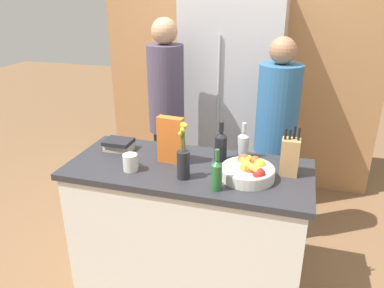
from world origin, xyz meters
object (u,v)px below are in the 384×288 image
bottle_wine (243,144)px  person_in_blue (275,133)px  flower_vase (183,160)px  bottle_oil (221,145)px  knife_block (290,156)px  bottle_vinegar (217,174)px  cereal_box (171,140)px  fruit_bowl (249,171)px  coffee_mug (131,162)px  refrigerator (232,100)px  book_stack (119,145)px  person_at_sink (167,112)px

bottle_wine → person_in_blue: 0.49m
flower_vase → bottle_oil: size_ratio=1.30×
knife_block → bottle_vinegar: (-0.37, -0.30, -0.02)m
cereal_box → bottle_wine: cereal_box is taller
fruit_bowl → coffee_mug: fruit_bowl is taller
refrigerator → coffee_mug: bearing=-103.4°
refrigerator → book_stack: (-0.56, -1.20, -0.03)m
knife_block → person_at_sink: person_at_sink is taller
fruit_bowl → bottle_vinegar: 0.25m
bottle_oil → bottle_vinegar: bearing=-81.1°
cereal_box → person_in_blue: person_in_blue is taller
coffee_mug → person_at_sink: person_at_sink is taller
refrigerator → bottle_oil: (0.15, -1.17, 0.03)m
fruit_bowl → knife_block: size_ratio=1.04×
cereal_box → person_in_blue: 0.89m
bottle_vinegar → refrigerator: bearing=97.6°
bottle_oil → person_at_sink: bearing=134.9°
fruit_bowl → coffee_mug: size_ratio=2.44×
knife_block → cereal_box: bearing=-177.4°
fruit_bowl → cereal_box: (-0.51, 0.08, 0.10)m
flower_vase → book_stack: flower_vase is taller
fruit_bowl → cereal_box: cereal_box is taller
fruit_bowl → person_in_blue: size_ratio=0.20×
fruit_bowl → bottle_vinegar: bottle_vinegar is taller
person_in_blue → knife_block: bearing=-74.1°
fruit_bowl → person_at_sink: bearing=135.5°
flower_vase → knife_block: bearing=20.5°
fruit_bowl → flower_vase: size_ratio=0.92×
knife_block → cereal_box: size_ratio=1.01×
fruit_bowl → person_at_sink: person_at_sink is taller
knife_block → book_stack: (-1.14, 0.05, -0.08)m
person_at_sink → bottle_oil: bearing=-67.7°
fruit_bowl → person_in_blue: bearing=82.3°
knife_block → book_stack: size_ratio=1.52×
fruit_bowl → bottle_vinegar: (-0.15, -0.19, 0.05)m
knife_block → person_at_sink: bearing=146.7°
flower_vase → person_in_blue: (0.46, 0.82, -0.08)m
fruit_bowl → bottle_vinegar: size_ratio=1.31×
refrigerator → person_at_sink: refrigerator is taller
fruit_bowl → book_stack: size_ratio=1.58×
refrigerator → fruit_bowl: 1.41m
knife_block → cereal_box: knife_block is taller
bottle_wine → person_in_blue: bearing=68.7°
book_stack → fruit_bowl: bearing=-10.0°
fruit_bowl → flower_vase: 0.39m
bottle_oil → bottle_wine: (0.13, 0.07, -0.01)m
fruit_bowl → bottle_wine: 0.28m
fruit_bowl → knife_block: knife_block is taller
bottle_vinegar → person_in_blue: (0.25, 0.90, -0.07)m
knife_block → bottle_wine: (-0.30, 0.15, -0.02)m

